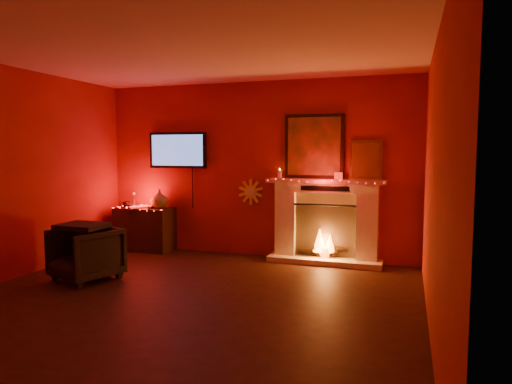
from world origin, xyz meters
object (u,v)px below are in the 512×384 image
tv (178,150)px  armchair (86,254)px  fireplace (325,213)px  console_table (146,226)px  sunburst_clock (251,192)px

tv → armchair: tv is taller
armchair → fireplace: bearing=55.2°
console_table → armchair: (0.24, -1.78, -0.07)m
console_table → armchair: 1.80m
console_table → sunburst_clock: bearing=7.1°
console_table → tv: bearing=20.5°
console_table → armchair: console_table is taller
sunburst_clock → armchair: bearing=-127.3°
fireplace → console_table: size_ratio=2.16×
fireplace → console_table: bearing=-177.5°
tv → armchair: size_ratio=1.68×
fireplace → sunburst_clock: size_ratio=5.45×
sunburst_clock → console_table: bearing=-172.9°
sunburst_clock → console_table: sunburst_clock is taller
tv → fireplace: bearing=-1.5°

